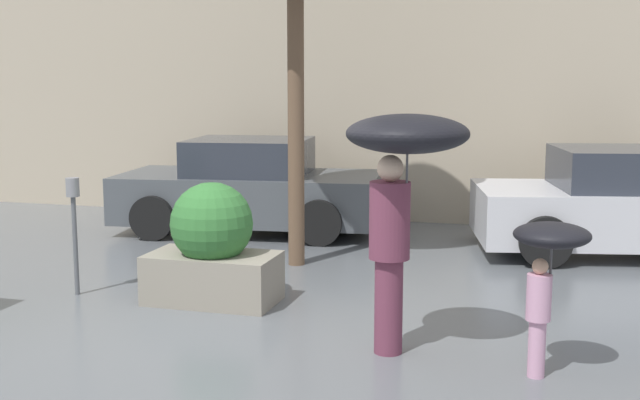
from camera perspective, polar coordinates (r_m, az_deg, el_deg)
The scene contains 8 objects.
ground_plane at distance 7.36m, azimuth -8.28°, elevation -9.74°, with size 40.00×40.00×0.00m, color slate.
building_facade at distance 13.20m, azimuth 3.20°, elevation 11.67°, with size 18.00×0.30×6.00m.
planter_box at distance 8.37m, azimuth -7.67°, elevation -3.40°, with size 1.34×0.86×1.26m.
person_adult at distance 6.56m, azimuth 5.86°, elevation 2.31°, with size 1.00×1.00×2.03m.
person_child at distance 6.40m, azimuth 15.93°, elevation -3.85°, with size 0.59×0.59×1.22m.
parked_car_near at distance 12.22m, azimuth -5.00°, elevation 0.81°, with size 4.10×2.41×1.40m.
parked_car_far at distance 11.33m, azimuth 20.60°, elevation -0.35°, with size 4.04×2.62×1.40m.
parking_meter at distance 8.91m, azimuth -17.11°, elevation -0.76°, with size 0.14×0.14×1.27m.
Camera 1 is at (2.88, -6.37, 2.32)m, focal length 45.00 mm.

